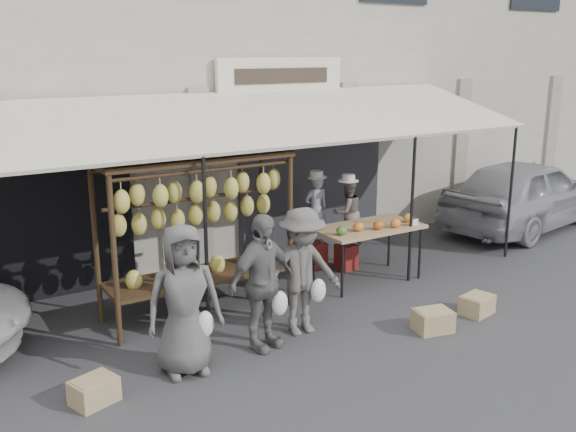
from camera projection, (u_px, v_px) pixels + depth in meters
The scene contains 16 objects.
ground_plane at pixel (321, 344), 8.01m from camera, with size 90.00×90.00×0.00m, color #2D2D30.
shophouse at pixel (132, 46), 12.42m from camera, with size 24.00×6.15×7.30m.
awning at pixel (233, 121), 9.24m from camera, with size 10.00×2.35×2.92m.
banana_rack at pixel (197, 205), 8.51m from camera, with size 2.60×0.90×2.24m.
produce_table at pixel (370, 229), 9.99m from camera, with size 1.70×0.90×1.04m.
vendor_left at pixel (316, 209), 10.62m from camera, with size 0.42×0.27×1.15m, color #9897A8.
vendor_right at pixel (347, 212), 10.54m from camera, with size 0.54×0.42×1.11m, color #6E645C.
customer_left at pixel (184, 300), 7.12m from camera, with size 0.85×0.55×1.74m, color #53514F.
customer_mid at pixel (262, 282), 7.73m from camera, with size 1.00×0.42×1.70m, color slate.
customer_right at pixel (302, 272), 8.15m from camera, with size 1.08×0.62×1.67m, color #55524D.
stool_left at pixel (315, 255), 10.82m from camera, with size 0.31×0.31×0.43m, color maroon.
stool_right at pixel (346, 257), 10.73m from camera, with size 0.30×0.30×0.42m, color maroon.
crate_near_a at pixel (433, 321), 8.37m from camera, with size 0.47×0.36×0.28m, color tan.
crate_near_b at pixel (477, 305), 8.91m from camera, with size 0.45×0.34×0.27m, color tan.
crate_far at pixel (94, 391), 6.66m from camera, with size 0.44×0.34×0.27m, color tan.
sedan at pixel (526, 193), 13.08m from camera, with size 1.73×4.29×1.46m, color #97979C.
Camera 1 is at (-4.26, -6.00, 3.57)m, focal length 40.00 mm.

